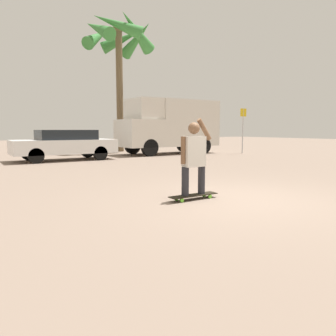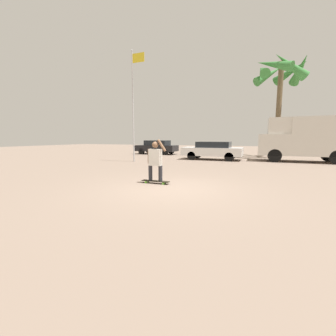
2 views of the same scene
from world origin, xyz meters
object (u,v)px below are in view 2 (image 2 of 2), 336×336
at_px(person_skateboarder, 155,159).
at_px(palm_tree_near_van, 281,74).
at_px(parked_car_black, 157,147).
at_px(parked_car_white, 213,150).
at_px(skateboard, 155,181).
at_px(camper_van, 305,138).
at_px(flagpole, 134,100).

xyz_separation_m(person_skateboarder, palm_tree_near_van, (4.62, 13.61, 5.78)).
bearing_deg(palm_tree_near_van, parked_car_black, -177.73).
height_order(person_skateboarder, parked_car_black, person_skateboarder).
relative_size(parked_car_white, parked_car_black, 1.06).
height_order(parked_car_white, palm_tree_near_van, palm_tree_near_van).
relative_size(skateboard, camper_van, 0.19).
bearing_deg(parked_car_black, palm_tree_near_van, 2.27).
xyz_separation_m(skateboard, palm_tree_near_van, (4.62, 13.61, 6.58)).
relative_size(person_skateboarder, flagpole, 0.20).
height_order(camper_van, parked_car_black, camper_van).
height_order(parked_car_black, palm_tree_near_van, palm_tree_near_van).
bearing_deg(palm_tree_near_van, camper_van, -64.47).
bearing_deg(parked_car_black, camper_van, -12.94).
bearing_deg(person_skateboarder, parked_car_white, 89.16).
height_order(camper_van, parked_car_white, camper_van).
distance_m(camper_van, flagpole, 11.72).
distance_m(parked_car_white, parked_car_black, 7.22).
relative_size(parked_car_black, palm_tree_near_van, 0.51).
bearing_deg(parked_car_white, person_skateboarder, -90.84).
bearing_deg(palm_tree_near_van, flagpole, -140.83).
bearing_deg(flagpole, skateboard, -53.99).
height_order(skateboard, parked_car_white, parked_car_white).
distance_m(parked_car_white, flagpole, 6.67).
distance_m(parked_car_black, flagpole, 7.94).
distance_m(parked_car_white, palm_tree_near_van, 8.46).
bearing_deg(palm_tree_near_van, skateboard, -108.76).
bearing_deg(parked_car_black, flagpole, -76.94).
distance_m(skateboard, person_skateboarder, 0.80).
distance_m(skateboard, palm_tree_near_van, 15.81).
xyz_separation_m(person_skateboarder, parked_car_white, (0.14, 9.59, -0.16)).
bearing_deg(parked_car_black, skateboard, -65.11).
relative_size(person_skateboarder, parked_car_white, 0.34).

